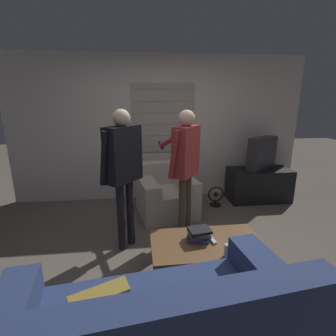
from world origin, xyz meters
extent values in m
plane|color=#665B51|center=(0.00, 0.00, 0.00)|extent=(16.00, 16.00, 0.00)
cube|color=silver|center=(0.00, 2.03, 1.27)|extent=(5.20, 0.06, 2.55)
cube|color=#A8A393|center=(0.08, 1.99, 1.47)|extent=(1.09, 0.02, 1.19)
cube|color=gray|center=(0.08, 1.98, 0.98)|extent=(1.07, 0.00, 0.01)
cube|color=gray|center=(0.08, 1.98, 1.18)|extent=(1.07, 0.00, 0.01)
cube|color=gray|center=(0.08, 1.98, 1.37)|extent=(1.07, 0.00, 0.01)
cube|color=gray|center=(0.08, 1.98, 1.57)|extent=(1.07, 0.00, 0.01)
cube|color=gray|center=(0.08, 1.98, 1.77)|extent=(1.07, 0.00, 0.01)
cube|color=gray|center=(0.08, 1.98, 1.97)|extent=(1.07, 0.00, 0.01)
cube|color=navy|center=(-1.19, -1.37, 0.58)|extent=(0.36, 0.96, 0.21)
cube|color=navy|center=(0.56, -1.15, 0.58)|extent=(0.36, 0.96, 0.21)
cube|color=#B29338|center=(-0.67, -1.26, 0.58)|extent=(0.42, 0.35, 0.37)
cube|color=beige|center=(0.05, 1.25, 0.21)|extent=(1.00, 0.98, 0.42)
cube|color=beige|center=(-0.01, 1.56, 0.61)|extent=(0.89, 0.35, 0.38)
cube|color=beige|center=(0.36, 1.31, 0.52)|extent=(0.39, 0.87, 0.19)
cube|color=beige|center=(-0.26, 1.19, 0.52)|extent=(0.39, 0.87, 0.19)
cube|color=brown|center=(0.31, -0.29, 0.37)|extent=(1.18, 0.67, 0.04)
cylinder|color=brown|center=(-0.24, 0.00, 0.18)|extent=(0.04, 0.04, 0.35)
cylinder|color=brown|center=(0.86, 0.00, 0.18)|extent=(0.04, 0.04, 0.35)
cylinder|color=brown|center=(-0.24, -0.59, 0.18)|extent=(0.04, 0.04, 0.35)
cylinder|color=brown|center=(0.86, -0.59, 0.18)|extent=(0.04, 0.04, 0.35)
cube|color=black|center=(1.79, 1.64, 0.29)|extent=(1.10, 0.52, 0.59)
cube|color=#2D2D33|center=(1.79, 1.64, 0.88)|extent=(0.62, 0.49, 0.58)
cube|color=black|center=(1.74, 1.73, 0.88)|extent=(0.45, 0.28, 0.47)
cylinder|color=black|center=(-0.62, 0.31, 0.44)|extent=(0.10, 0.10, 0.88)
cylinder|color=black|center=(-0.51, 0.43, 0.44)|extent=(0.10, 0.10, 0.88)
cube|color=black|center=(-0.56, 0.37, 1.21)|extent=(0.45, 0.48, 0.66)
sphere|color=beige|center=(-0.56, 0.37, 1.63)|extent=(0.20, 0.20, 0.20)
cylinder|color=black|center=(-0.76, 0.21, 1.20)|extent=(0.17, 0.16, 0.63)
cylinder|color=black|center=(-0.62, 0.76, 1.43)|extent=(0.52, 0.47, 0.23)
cube|color=white|center=(-0.85, 0.96, 1.35)|extent=(0.07, 0.07, 0.13)
cylinder|color=#4C4233|center=(0.18, 0.51, 0.43)|extent=(0.10, 0.10, 0.86)
cylinder|color=#4C4233|center=(0.27, 0.62, 0.43)|extent=(0.10, 0.10, 0.86)
cube|color=maroon|center=(0.22, 0.56, 1.19)|extent=(0.41, 0.44, 0.65)
sphere|color=beige|center=(0.22, 0.56, 1.60)|extent=(0.21, 0.21, 0.21)
cylinder|color=maroon|center=(0.05, 0.42, 1.18)|extent=(0.17, 0.16, 0.62)
cylinder|color=maroon|center=(0.16, 0.90, 1.33)|extent=(0.48, 0.41, 0.37)
cube|color=black|center=(-0.05, 1.07, 1.17)|extent=(0.09, 0.09, 0.12)
cube|color=#284C89|center=(0.22, -0.25, 0.41)|extent=(0.25, 0.19, 0.04)
cube|color=#75387F|center=(0.23, -0.25, 0.45)|extent=(0.24, 0.16, 0.04)
cube|color=#33754C|center=(0.22, -0.24, 0.48)|extent=(0.27, 0.20, 0.03)
cube|color=black|center=(0.23, -0.25, 0.51)|extent=(0.25, 0.21, 0.03)
cylinder|color=silver|center=(0.43, -0.56, 0.45)|extent=(0.07, 0.07, 0.12)
cylinder|color=silver|center=(0.43, -0.56, 0.52)|extent=(0.06, 0.06, 0.00)
cube|color=white|center=(0.37, -0.29, 0.41)|extent=(0.06, 0.13, 0.02)
cylinder|color=black|center=(0.94, 1.47, 0.01)|extent=(0.20, 0.20, 0.02)
cylinder|color=black|center=(0.94, 1.47, 0.05)|extent=(0.03, 0.03, 0.06)
torus|color=black|center=(0.94, 1.47, 0.21)|extent=(0.28, 0.02, 0.28)
sphere|color=black|center=(0.94, 1.47, 0.21)|extent=(0.08, 0.08, 0.08)
camera|label=1|loc=(-0.39, -2.66, 1.90)|focal=28.00mm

